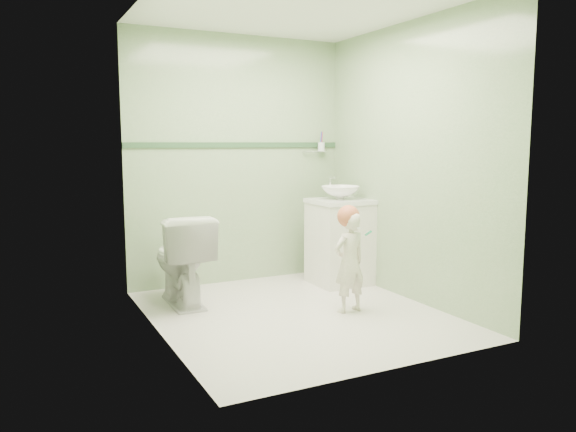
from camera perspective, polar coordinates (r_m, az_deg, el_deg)
ground at (r=4.59m, az=0.85°, el=-9.92°), size 2.50×2.50×0.00m
room_shell at (r=4.39m, az=0.88°, el=5.22°), size 2.50×2.54×2.40m
trim_stripe at (r=5.51m, az=-5.10°, el=7.21°), size 2.20×0.02×0.05m
vanity at (r=5.49m, az=5.29°, el=-2.75°), size 0.52×0.50×0.80m
counter at (r=5.44m, az=5.34°, el=1.50°), size 0.54×0.52×0.04m
basin at (r=5.43m, az=5.35°, el=2.38°), size 0.37×0.37×0.13m
faucet at (r=5.58m, az=4.35°, el=3.36°), size 0.03×0.13×0.18m
cup_holder at (r=5.85m, az=3.33°, el=7.03°), size 0.26×0.07×0.21m
toilet at (r=4.86m, az=-10.78°, el=-4.32°), size 0.45×0.77×0.78m
toddler at (r=4.58m, az=6.27°, el=-4.71°), size 0.32×0.23×0.82m
hair_cap at (r=4.54m, az=6.16°, el=-0.03°), size 0.18×0.18×0.18m
teal_toothbrush at (r=4.49m, az=8.06°, el=-1.70°), size 0.11×0.14×0.08m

